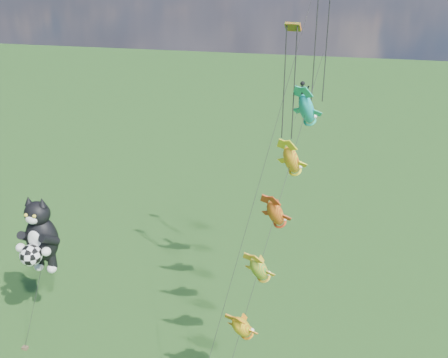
# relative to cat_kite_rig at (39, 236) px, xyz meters

# --- Properties ---
(cat_kite_rig) EXTENTS (2.79, 4.30, 11.04)m
(cat_kite_rig) POSITION_rel_cat_kite_rig_xyz_m (0.00, 0.00, 0.00)
(cat_kite_rig) COLOR brown
(cat_kite_rig) RESTS_ON ground
(fish_windsock_rig) EXTENTS (4.26, 15.48, 20.42)m
(fish_windsock_rig) POSITION_rel_cat_kite_rig_xyz_m (16.68, 1.08, 3.41)
(fish_windsock_rig) COLOR brown
(fish_windsock_rig) RESTS_ON ground
(parafoil_rig) EXTENTS (5.74, 16.95, 27.47)m
(parafoil_rig) POSITION_rel_cat_kite_rig_xyz_m (17.30, 5.35, 10.97)
(parafoil_rig) COLOR brown
(parafoil_rig) RESTS_ON ground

